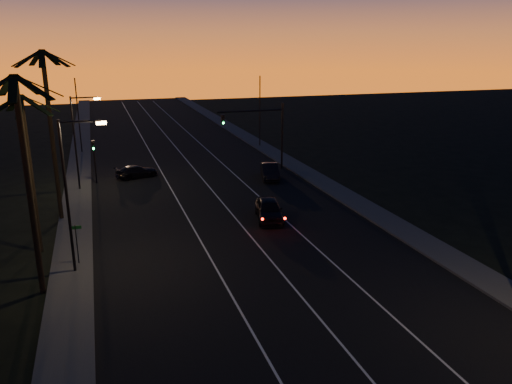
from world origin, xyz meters
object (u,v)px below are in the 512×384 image
object	(u,v)px
right_car	(270,171)
cross_car	(137,172)
signal_mast	(261,125)
lead_car	(269,209)

from	to	relation	value
right_car	cross_car	size ratio (longest dim) A/B	1.05
signal_mast	right_car	xyz separation A→B (m)	(-0.23, -3.53, -4.03)
signal_mast	cross_car	bearing A→B (deg)	175.71
signal_mast	lead_car	xyz separation A→B (m)	(-4.27, -14.81, -3.97)
signal_mast	cross_car	size ratio (longest dim) A/B	1.57
signal_mast	right_car	size ratio (longest dim) A/B	1.49
cross_car	right_car	bearing A→B (deg)	-19.74
cross_car	lead_car	bearing A→B (deg)	-61.76
right_car	signal_mast	bearing A→B (deg)	86.26
lead_car	right_car	distance (m)	11.98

